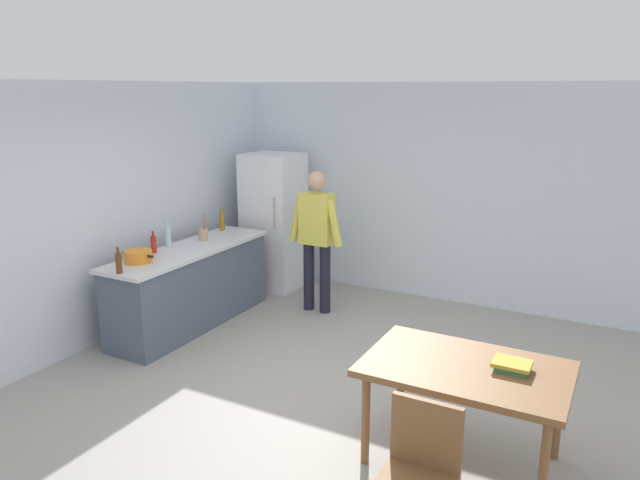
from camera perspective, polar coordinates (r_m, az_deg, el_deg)
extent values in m
plane|color=#9E998E|center=(5.40, -0.81, -14.73)|extent=(14.00, 14.00, 0.00)
cube|color=silver|center=(7.59, 10.22, 4.48)|extent=(6.40, 0.12, 2.70)
cube|color=silver|center=(6.65, -19.99, 2.45)|extent=(0.12, 5.60, 2.70)
cube|color=#4C5666|center=(6.89, -12.27, -4.55)|extent=(0.60, 2.12, 0.86)
cube|color=silver|center=(6.76, -12.47, -0.93)|extent=(0.64, 2.20, 0.04)
cube|color=white|center=(7.94, -4.44, 1.79)|extent=(0.70, 0.64, 1.80)
cylinder|color=#B2B2B7|center=(7.50, -4.45, 2.61)|extent=(0.02, 0.02, 0.40)
cylinder|color=#1E1E2D|center=(7.19, -1.07, -3.47)|extent=(0.13, 0.13, 0.84)
cylinder|color=#1E1E2D|center=(7.09, 0.48, -3.73)|extent=(0.13, 0.13, 0.84)
cube|color=#D8CC4C|center=(6.95, -0.31, 2.05)|extent=(0.38, 0.22, 0.60)
sphere|color=tan|center=(6.87, -0.32, 5.71)|extent=(0.22, 0.22, 0.22)
cylinder|color=#D8CC4C|center=(7.05, -2.25, 2.03)|extent=(0.20, 0.09, 0.55)
cylinder|color=#D8CC4C|center=(6.81, 1.38, 1.61)|extent=(0.20, 0.09, 0.55)
cube|color=brown|center=(4.36, 13.81, -11.92)|extent=(1.40, 0.90, 0.05)
cylinder|color=brown|center=(4.41, 4.40, -16.73)|extent=(0.06, 0.06, 0.70)
cylinder|color=brown|center=(4.16, 20.67, -19.82)|extent=(0.06, 0.06, 0.70)
cylinder|color=brown|center=(4.98, 7.75, -12.96)|extent=(0.06, 0.06, 0.70)
cylinder|color=brown|center=(4.76, 21.90, -15.32)|extent=(0.06, 0.06, 0.70)
cube|color=brown|center=(3.64, 10.16, -17.79)|extent=(0.42, 0.04, 0.42)
cylinder|color=orange|center=(6.34, -17.06, -1.50)|extent=(0.28, 0.28, 0.12)
cube|color=black|center=(6.45, -18.14, -1.12)|extent=(0.06, 0.03, 0.02)
cube|color=black|center=(6.22, -15.96, -1.53)|extent=(0.06, 0.03, 0.02)
cylinder|color=tan|center=(7.06, -11.14, 0.54)|extent=(0.11, 0.11, 0.14)
cylinder|color=olive|center=(7.02, -11.04, 1.65)|extent=(0.02, 0.05, 0.22)
cylinder|color=olive|center=(7.01, -11.11, 1.62)|extent=(0.02, 0.04, 0.22)
cylinder|color=#B22319|center=(6.65, -15.67, -0.41)|extent=(0.06, 0.06, 0.18)
cylinder|color=#B22319|center=(6.62, -15.74, 0.59)|extent=(0.02, 0.02, 0.06)
cylinder|color=#996619|center=(7.50, -9.39, 1.75)|extent=(0.06, 0.06, 0.22)
cylinder|color=#996619|center=(7.48, -9.43, 2.80)|extent=(0.03, 0.03, 0.06)
cylinder|color=silver|center=(6.84, -14.39, 0.34)|extent=(0.07, 0.07, 0.24)
cylinder|color=silver|center=(6.80, -14.46, 1.57)|extent=(0.03, 0.03, 0.06)
cylinder|color=#5B3314|center=(6.00, -18.74, -2.12)|extent=(0.06, 0.06, 0.20)
cylinder|color=#5B3314|center=(5.97, -18.84, -0.92)|extent=(0.02, 0.02, 0.06)
cube|color=#387A47|center=(4.36, 17.94, -11.63)|extent=(0.21, 0.16, 0.04)
cube|color=gold|center=(4.35, 17.95, -11.19)|extent=(0.25, 0.20, 0.03)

